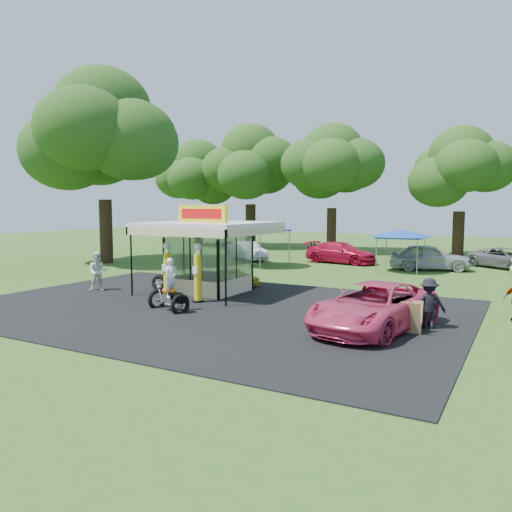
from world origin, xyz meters
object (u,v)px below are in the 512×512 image
object	(u,v)px
gas_station_kiosk	(209,256)
bg_car_c	(430,257)
gas_pump_right	(198,274)
spectator_west	(98,272)
a_frame_sign	(412,318)
bg_car_d	(506,258)
tent_east	(401,233)
pink_sedan	(374,307)
kiosk_car	(233,277)
bg_car_a	(247,251)
motorcycle	(170,290)
spectator_east_a	(429,304)
gas_pump_left	(167,271)
bg_car_b	(341,253)
tent_west	(260,226)

from	to	relation	value
gas_station_kiosk	bg_car_c	size ratio (longest dim) A/B	1.07
gas_pump_right	spectator_west	distance (m)	6.03
a_frame_sign	bg_car_d	world-z (taller)	bg_car_d
tent_east	pink_sedan	bearing A→B (deg)	-80.25
kiosk_car	tent_east	world-z (taller)	tent_east
bg_car_a	motorcycle	bearing A→B (deg)	-126.40
spectator_east_a	tent_east	distance (m)	15.35
spectator_west	bg_car_d	size ratio (longest dim) A/B	0.39
bg_car_c	bg_car_a	bearing A→B (deg)	75.05
gas_station_kiosk	motorcycle	xyz separation A→B (m)	(1.09, -4.31, -0.93)
a_frame_sign	spectator_east_a	distance (m)	1.10
motorcycle	spectator_west	world-z (taller)	motorcycle
gas_pump_left	a_frame_sign	world-z (taller)	gas_pump_left
bg_car_a	bg_car_b	size ratio (longest dim) A/B	0.81
motorcycle	bg_car_d	bearing A→B (deg)	79.10
bg_car_b	motorcycle	bearing A→B (deg)	-170.97
motorcycle	bg_car_b	xyz separation A→B (m)	(0.22, 19.33, -0.08)
gas_station_kiosk	spectator_west	size ratio (longest dim) A/B	2.83
gas_pump_right	spectator_east_a	size ratio (longest dim) A/B	1.50
kiosk_car	bg_car_c	world-z (taller)	bg_car_c
bg_car_b	bg_car_d	size ratio (longest dim) A/B	1.08
kiosk_car	spectator_west	bearing A→B (deg)	131.62
gas_pump_right	spectator_west	bearing A→B (deg)	179.05
kiosk_car	bg_car_a	xyz separation A→B (m)	(-5.71, 11.31, 0.23)
bg_car_c	pink_sedan	bearing A→B (deg)	167.18
gas_pump_left	gas_pump_right	bearing A→B (deg)	-6.54
a_frame_sign	tent_west	xyz separation A→B (m)	(-13.06, 13.81, 2.24)
kiosk_car	pink_sedan	xyz separation A→B (m)	(8.93, -5.62, 0.31)
bg_car_b	bg_car_c	xyz separation A→B (m)	(6.37, -1.05, 0.09)
spectator_west	spectator_east_a	bearing A→B (deg)	-42.78
bg_car_b	bg_car_c	world-z (taller)	bg_car_c
a_frame_sign	bg_car_a	world-z (taller)	bg_car_a
bg_car_c	tent_west	world-z (taller)	tent_west
bg_car_c	a_frame_sign	bearing A→B (deg)	171.19
bg_car_c	bg_car_b	bearing A→B (deg)	63.71
a_frame_sign	spectator_west	bearing A→B (deg)	177.86
gas_station_kiosk	bg_car_d	bearing A→B (deg)	55.25
gas_pump_left	spectator_east_a	bearing A→B (deg)	-1.31
gas_station_kiosk	bg_car_b	bearing A→B (deg)	84.99
gas_pump_right	a_frame_sign	bearing A→B (deg)	-6.49
gas_station_kiosk	spectator_east_a	bearing A→B (deg)	-12.84
tent_east	gas_pump_right	bearing A→B (deg)	-109.66
spectator_west	bg_car_c	size ratio (longest dim) A/B	0.38
motorcycle	tent_west	bearing A→B (deg)	121.07
gas_pump_left	bg_car_c	size ratio (longest dim) A/B	0.50
tent_west	kiosk_car	bearing A→B (deg)	-70.55
gas_pump_right	tent_west	world-z (taller)	tent_west
gas_station_kiosk	kiosk_car	xyz separation A→B (m)	(-0.00, 2.21, -1.30)
kiosk_car	spectator_east_a	bearing A→B (deg)	-113.66
a_frame_sign	spectator_west	size ratio (longest dim) A/B	0.57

